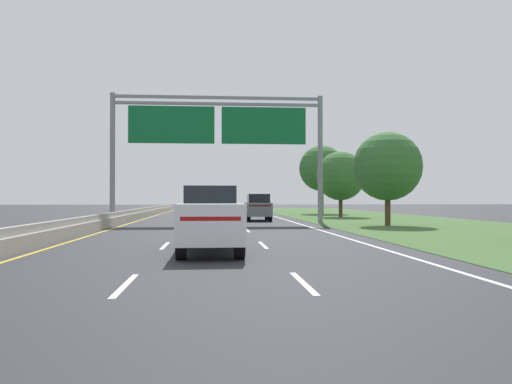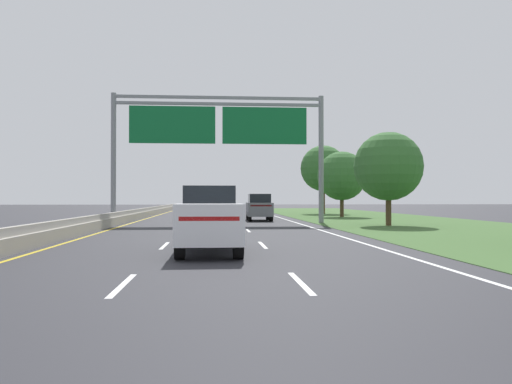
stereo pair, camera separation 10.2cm
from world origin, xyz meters
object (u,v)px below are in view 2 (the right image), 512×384
pickup_truck_white (209,220)px  car_grey_right_lane_suv (259,207)px  roadside_tree_mid (388,166)px  roadside_tree_far (342,176)px  roadside_tree_distant (323,168)px  car_gold_centre_lane_sedan (212,212)px  car_navy_centre_lane_sedan (215,208)px  overhead_sign_gantry (219,131)px

pickup_truck_white → car_grey_right_lane_suv: 24.58m
roadside_tree_mid → roadside_tree_far: bearing=87.4°
car_grey_right_lane_suv → roadside_tree_far: (8.34, 6.94, 2.75)m
roadside_tree_distant → roadside_tree_mid: bearing=-92.4°
roadside_tree_mid → roadside_tree_far: 15.42m
car_gold_centre_lane_sedan → roadside_tree_mid: (11.32, -4.41, 3.01)m
pickup_truck_white → roadside_tree_mid: (11.30, 15.84, 2.75)m
car_gold_centre_lane_sedan → car_navy_centre_lane_sedan: 13.01m
car_navy_centre_lane_sedan → roadside_tree_mid: (11.12, -17.42, 3.01)m
roadside_tree_distant → roadside_tree_far: bearing=-92.1°
roadside_tree_far → overhead_sign_gantry: bearing=-136.0°
overhead_sign_gantry → roadside_tree_mid: (10.86, -4.24, -2.70)m
overhead_sign_gantry → car_gold_centre_lane_sedan: 5.73m
overhead_sign_gantry → roadside_tree_distant: bearing=60.9°
car_navy_centre_lane_sedan → roadside_tree_mid: 20.89m
overhead_sign_gantry → car_gold_centre_lane_sedan: overhead_sign_gantry is taller
car_navy_centre_lane_sedan → roadside_tree_far: bearing=-99.9°
pickup_truck_white → roadside_tree_mid: bearing=-36.1°
overhead_sign_gantry → roadside_tree_far: size_ratio=2.45×
pickup_truck_white → car_navy_centre_lane_sedan: size_ratio=1.23×
overhead_sign_gantry → roadside_tree_mid: overhead_sign_gantry is taller
overhead_sign_gantry → roadside_tree_mid: 11.97m
roadside_tree_mid → car_gold_centre_lane_sedan: bearing=158.7°
roadside_tree_distant → car_gold_centre_lane_sedan: bearing=-120.2°
overhead_sign_gantry → roadside_tree_far: 16.28m
overhead_sign_gantry → car_grey_right_lane_suv: bearing=52.8°
roadside_tree_mid → roadside_tree_distant: size_ratio=0.78×
car_grey_right_lane_suv → car_navy_centre_lane_sedan: size_ratio=1.07×
car_gold_centre_lane_sedan → car_navy_centre_lane_sedan: (0.21, 13.01, 0.00)m
car_grey_right_lane_suv → car_gold_centre_lane_sedan: bearing=138.8°
car_grey_right_lane_suv → car_gold_centre_lane_sedan: size_ratio=1.06×
car_gold_centre_lane_sedan → roadside_tree_far: roadside_tree_far is taller
pickup_truck_white → overhead_sign_gantry: bearing=-1.9°
pickup_truck_white → car_navy_centre_lane_sedan: (0.19, 33.26, -0.26)m
overhead_sign_gantry → car_navy_centre_lane_sedan: bearing=91.1°
pickup_truck_white → roadside_tree_far: (11.99, 31.25, 2.78)m
overhead_sign_gantry → car_gold_centre_lane_sedan: size_ratio=3.39×
roadside_tree_far → roadside_tree_mid: bearing=-92.6°
car_gold_centre_lane_sedan → roadside_tree_distant: roadside_tree_distant is taller
overhead_sign_gantry → car_navy_centre_lane_sedan: overhead_sign_gantry is taller
roadside_tree_far → pickup_truck_white: bearing=-111.0°
roadside_tree_far → roadside_tree_distant: (0.37, 10.26, 1.29)m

